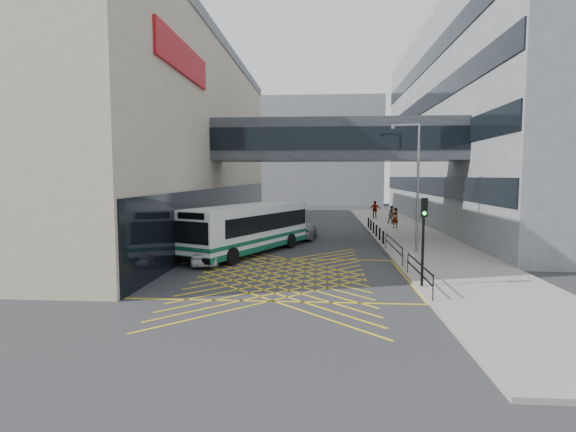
% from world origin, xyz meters
% --- Properties ---
extents(ground, '(120.00, 120.00, 0.00)m').
position_xyz_m(ground, '(0.00, 0.00, 0.00)').
color(ground, '#333335').
extents(building_whsmith, '(24.17, 42.00, 16.00)m').
position_xyz_m(building_whsmith, '(-17.98, 16.00, 8.00)').
color(building_whsmith, '#BDAE93').
rests_on(building_whsmith, ground).
extents(building_right, '(24.09, 44.00, 20.00)m').
position_xyz_m(building_right, '(23.98, 24.00, 10.00)').
color(building_right, gray).
rests_on(building_right, ground).
extents(building_far, '(28.00, 16.00, 18.00)m').
position_xyz_m(building_far, '(-2.00, 60.00, 9.00)').
color(building_far, gray).
rests_on(building_far, ground).
extents(skybridge, '(20.00, 4.10, 3.00)m').
position_xyz_m(skybridge, '(3.00, 12.00, 7.50)').
color(skybridge, '#34393E').
rests_on(skybridge, ground).
extents(pavement, '(6.00, 54.00, 0.16)m').
position_xyz_m(pavement, '(9.00, 15.00, 0.08)').
color(pavement, gray).
rests_on(pavement, ground).
extents(box_junction, '(12.00, 9.00, 0.01)m').
position_xyz_m(box_junction, '(0.00, 0.00, 0.00)').
color(box_junction, gold).
rests_on(box_junction, ground).
extents(bus, '(6.85, 10.98, 3.07)m').
position_xyz_m(bus, '(-2.56, 6.31, 1.64)').
color(bus, white).
rests_on(bus, ground).
extents(car_white, '(2.42, 4.25, 1.27)m').
position_xyz_m(car_white, '(-4.50, 2.68, 0.64)').
color(car_white, silver).
rests_on(car_white, ground).
extents(car_dark, '(2.79, 5.04, 1.49)m').
position_xyz_m(car_dark, '(-0.73, 11.41, 0.75)').
color(car_dark, black).
rests_on(car_dark, ground).
extents(car_silver, '(2.23, 4.54, 1.37)m').
position_xyz_m(car_silver, '(0.56, 13.19, 0.68)').
color(car_silver, gray).
rests_on(car_silver, ground).
extents(traffic_light, '(0.28, 0.45, 3.81)m').
position_xyz_m(traffic_light, '(6.24, -2.28, 2.64)').
color(traffic_light, black).
rests_on(traffic_light, pavement).
extents(street_lamp, '(1.77, 0.75, 7.92)m').
position_xyz_m(street_lamp, '(7.66, 6.70, 4.67)').
color(street_lamp, slate).
rests_on(street_lamp, pavement).
extents(litter_bin, '(0.48, 0.48, 0.84)m').
position_xyz_m(litter_bin, '(6.31, 1.08, 0.58)').
color(litter_bin, '#ADA89E').
rests_on(litter_bin, pavement).
extents(kerb_railings, '(0.05, 12.54, 1.00)m').
position_xyz_m(kerb_railings, '(6.15, 1.78, 0.88)').
color(kerb_railings, black).
rests_on(kerb_railings, pavement).
extents(bollards, '(0.14, 10.14, 0.90)m').
position_xyz_m(bollards, '(6.25, 15.00, 0.61)').
color(bollards, black).
rests_on(bollards, pavement).
extents(pedestrian_a, '(0.90, 0.83, 1.84)m').
position_xyz_m(pedestrian_a, '(8.64, 19.85, 1.08)').
color(pedestrian_a, gray).
rests_on(pedestrian_a, pavement).
extents(pedestrian_b, '(0.93, 0.62, 1.78)m').
position_xyz_m(pedestrian_b, '(8.92, 23.59, 1.05)').
color(pedestrian_b, gray).
rests_on(pedestrian_b, pavement).
extents(pedestrian_c, '(1.27, 0.87, 1.96)m').
position_xyz_m(pedestrian_c, '(7.92, 29.29, 1.14)').
color(pedestrian_c, gray).
rests_on(pedestrian_c, pavement).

